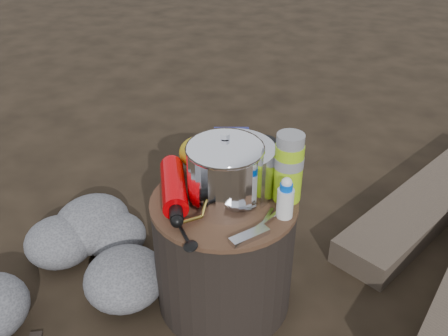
% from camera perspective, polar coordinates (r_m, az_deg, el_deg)
% --- Properties ---
extents(ground, '(60.00, 60.00, 0.00)m').
position_cam_1_polar(ground, '(1.60, 0.00, -14.74)').
color(ground, black).
rests_on(ground, ground).
extents(stump, '(0.41, 0.41, 0.37)m').
position_cam_1_polar(stump, '(1.47, 0.00, -9.72)').
color(stump, black).
rests_on(stump, ground).
extents(rock_ring, '(0.42, 0.92, 0.18)m').
position_cam_1_polar(rock_ring, '(1.54, -20.74, -15.07)').
color(rock_ring, '#515155').
rests_on(rock_ring, ground).
extents(log_small, '(0.76, 1.05, 0.09)m').
position_cam_1_polar(log_small, '(2.11, 23.06, -3.12)').
color(log_small, '#42372C').
rests_on(log_small, ground).
extents(foil_windscreen, '(0.23, 0.23, 0.14)m').
position_cam_1_polar(foil_windscreen, '(1.36, 1.09, -0.17)').
color(foil_windscreen, silver).
rests_on(foil_windscreen, stump).
extents(camping_pot, '(0.20, 0.20, 0.20)m').
position_cam_1_polar(camping_pot, '(1.29, 0.13, -0.36)').
color(camping_pot, white).
rests_on(camping_pot, stump).
extents(fuel_bottle, '(0.17, 0.29, 0.07)m').
position_cam_1_polar(fuel_bottle, '(1.36, -5.85, -2.16)').
color(fuel_bottle, '#D50005').
rests_on(fuel_bottle, stump).
extents(thermos, '(0.08, 0.08, 0.20)m').
position_cam_1_polar(thermos, '(1.33, 7.46, 0.02)').
color(thermos, '#8FBF14').
rests_on(thermos, stump).
extents(travel_mug, '(0.08, 0.08, 0.11)m').
position_cam_1_polar(travel_mug, '(1.44, 4.47, 1.11)').
color(travel_mug, black).
rests_on(travel_mug, stump).
extents(stuff_sack, '(0.16, 0.13, 0.11)m').
position_cam_1_polar(stuff_sack, '(1.47, -2.16, 1.67)').
color(stuff_sack, gold).
rests_on(stuff_sack, stump).
extents(food_pouch, '(0.11, 0.05, 0.13)m').
position_cam_1_polar(food_pouch, '(1.47, 0.85, 2.21)').
color(food_pouch, navy).
rests_on(food_pouch, stump).
extents(multitool, '(0.09, 0.10, 0.01)m').
position_cam_1_polar(multitool, '(1.23, 2.96, -7.87)').
color(multitool, silver).
rests_on(multitool, stump).
extents(pot_grabber, '(0.07, 0.12, 0.01)m').
position_cam_1_polar(pot_grabber, '(1.28, 4.77, -6.05)').
color(pot_grabber, silver).
rests_on(pot_grabber, stump).
extents(spork, '(0.10, 0.13, 0.01)m').
position_cam_1_polar(spork, '(1.25, -4.86, -7.23)').
color(spork, black).
rests_on(spork, stump).
extents(squeeze_bottle, '(0.04, 0.04, 0.10)m').
position_cam_1_polar(squeeze_bottle, '(1.28, 7.12, -3.65)').
color(squeeze_bottle, silver).
rests_on(squeeze_bottle, stump).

